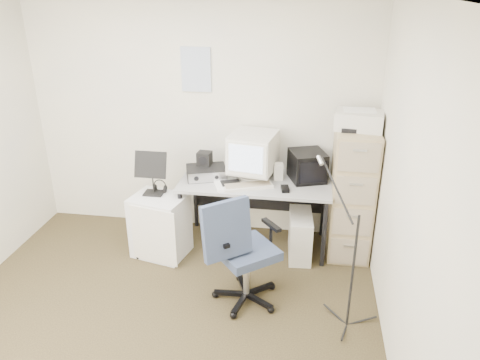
# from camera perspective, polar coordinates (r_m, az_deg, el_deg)

# --- Properties ---
(floor) EXTENTS (3.60, 3.60, 0.01)m
(floor) POSITION_cam_1_polar(r_m,az_deg,el_deg) (3.98, -10.43, -17.81)
(floor) COLOR #2C2418
(floor) RESTS_ON ground
(wall_back) EXTENTS (3.60, 0.02, 2.50)m
(wall_back) POSITION_cam_1_polar(r_m,az_deg,el_deg) (4.92, -4.89, 7.54)
(wall_back) COLOR beige
(wall_back) RESTS_ON ground
(wall_right) EXTENTS (0.02, 3.60, 2.50)m
(wall_right) POSITION_cam_1_polar(r_m,az_deg,el_deg) (3.18, 20.15, -3.21)
(wall_right) COLOR beige
(wall_right) RESTS_ON ground
(wall_calendar) EXTENTS (0.30, 0.02, 0.44)m
(wall_calendar) POSITION_cam_1_polar(r_m,az_deg,el_deg) (4.80, -5.38, 13.26)
(wall_calendar) COLOR white
(wall_calendar) RESTS_ON wall_back
(filing_cabinet) EXTENTS (0.40, 0.60, 1.30)m
(filing_cabinet) POSITION_cam_1_polar(r_m,az_deg,el_deg) (4.72, 13.46, -1.54)
(filing_cabinet) COLOR #968960
(filing_cabinet) RESTS_ON floor
(printer) EXTENTS (0.47, 0.35, 0.17)m
(printer) POSITION_cam_1_polar(r_m,az_deg,el_deg) (4.48, 14.33, 7.05)
(printer) COLOR silver
(printer) RESTS_ON filing_cabinet
(desk) EXTENTS (1.50, 0.70, 0.73)m
(desk) POSITION_cam_1_polar(r_m,az_deg,el_deg) (4.82, 1.84, -4.07)
(desk) COLOR #9B9B98
(desk) RESTS_ON floor
(crt_monitor) EXTENTS (0.49, 0.51, 0.47)m
(crt_monitor) POSITION_cam_1_polar(r_m,az_deg,el_deg) (4.65, 1.60, 2.94)
(crt_monitor) COLOR silver
(crt_monitor) RESTS_ON desk
(crt_tv) EXTENTS (0.42, 0.43, 0.29)m
(crt_tv) POSITION_cam_1_polar(r_m,az_deg,el_deg) (4.69, 8.20, 1.74)
(crt_tv) COLOR black
(crt_tv) RESTS_ON desk
(desk_speaker) EXTENTS (0.10, 0.10, 0.17)m
(desk_speaker) POSITION_cam_1_polar(r_m,az_deg,el_deg) (4.68, 4.69, 1.05)
(desk_speaker) COLOR silver
(desk_speaker) RESTS_ON desk
(keyboard) EXTENTS (0.51, 0.33, 0.03)m
(keyboard) POSITION_cam_1_polar(r_m,az_deg,el_deg) (4.52, 0.95, -0.73)
(keyboard) COLOR silver
(keyboard) RESTS_ON desk
(mouse) EXTENTS (0.09, 0.13, 0.04)m
(mouse) POSITION_cam_1_polar(r_m,az_deg,el_deg) (4.46, 5.51, -1.08)
(mouse) COLOR black
(mouse) RESTS_ON desk
(radio_receiver) EXTENTS (0.46, 0.38, 0.11)m
(radio_receiver) POSITION_cam_1_polar(r_m,az_deg,el_deg) (4.73, -4.13, 0.94)
(radio_receiver) COLOR black
(radio_receiver) RESTS_ON desk
(radio_speaker) EXTENTS (0.15, 0.14, 0.14)m
(radio_speaker) POSITION_cam_1_polar(r_m,az_deg,el_deg) (4.75, -4.35, 2.65)
(radio_speaker) COLOR black
(radio_speaker) RESTS_ON radio_receiver
(papers) EXTENTS (0.32, 0.37, 0.02)m
(papers) POSITION_cam_1_polar(r_m,az_deg,el_deg) (4.56, -1.63, -0.50)
(papers) COLOR white
(papers) RESTS_ON desk
(pc_tower) EXTENTS (0.25, 0.50, 0.45)m
(pc_tower) POSITION_cam_1_polar(r_m,az_deg,el_deg) (4.74, 7.33, -6.71)
(pc_tower) COLOR silver
(pc_tower) RESTS_ON floor
(office_chair) EXTENTS (0.83, 0.83, 1.02)m
(office_chair) POSITION_cam_1_polar(r_m,az_deg,el_deg) (3.95, 0.80, -8.48)
(office_chair) COLOR #303E51
(office_chair) RESTS_ON floor
(side_cart) EXTENTS (0.59, 0.51, 0.63)m
(side_cart) POSITION_cam_1_polar(r_m,az_deg,el_deg) (4.76, -9.69, -5.49)
(side_cart) COLOR silver
(side_cart) RESTS_ON floor
(music_stand) EXTENTS (0.34, 0.24, 0.46)m
(music_stand) POSITION_cam_1_polar(r_m,az_deg,el_deg) (4.60, -10.66, 0.90)
(music_stand) COLOR black
(music_stand) RESTS_ON side_cart
(headphones) EXTENTS (0.18, 0.18, 0.02)m
(headphones) POSITION_cam_1_polar(r_m,az_deg,el_deg) (4.71, -9.73, -0.93)
(headphones) COLOR black
(headphones) RESTS_ON side_cart
(mic_stand) EXTENTS (0.03, 0.03, 1.31)m
(mic_stand) POSITION_cam_1_polar(r_m,az_deg,el_deg) (3.70, 13.80, -8.96)
(mic_stand) COLOR black
(mic_stand) RESTS_ON floor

